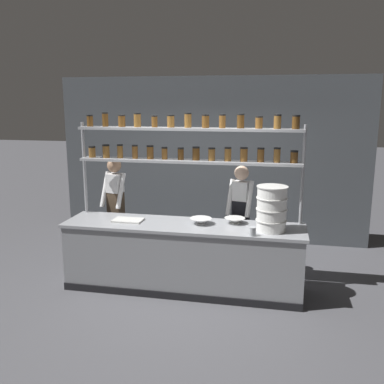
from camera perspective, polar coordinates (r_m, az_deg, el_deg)
ground_plane at (r=6.05m, az=-1.18°, el=-12.69°), size 40.00×40.00×0.00m
back_wall at (r=7.83m, az=2.50°, el=4.33°), size 5.63×0.12×2.96m
prep_counter at (r=5.87m, az=-1.20°, el=-8.62°), size 3.23×0.76×0.92m
spice_shelf_unit at (r=5.85m, az=-0.40°, el=6.01°), size 3.12×0.28×2.38m
chef_left at (r=6.67m, az=-10.17°, el=-1.65°), size 0.41×0.33×1.69m
chef_center at (r=6.26m, az=6.49°, el=-2.81°), size 0.41×0.33×1.63m
container_stack at (r=5.46m, az=10.57°, el=-2.18°), size 0.39×0.39×0.58m
cutting_board at (r=5.93m, az=-8.54°, el=-3.74°), size 0.40×0.26×0.02m
prep_bowl_near_left at (r=5.72m, az=1.17°, el=-3.90°), size 0.29×0.29×0.08m
prep_bowl_center_front at (r=5.78m, az=5.72°, el=-3.82°), size 0.28×0.28×0.08m
serving_cup_front at (r=5.28m, az=8.06°, el=-5.23°), size 0.09×0.09×0.11m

